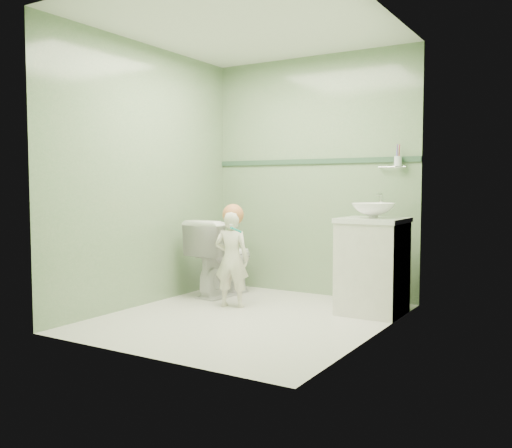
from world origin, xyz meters
The scene contains 12 objects.
ground centered at (0.00, 0.00, 0.00)m, with size 2.50×2.50×0.00m, color silver.
room_shell centered at (0.00, 0.00, 1.20)m, with size 2.50×2.54×2.40m.
trim_stripe centered at (0.00, 1.24, 1.35)m, with size 2.20×0.02×0.05m, color #33543D.
vanity centered at (0.84, 0.70, 0.40)m, with size 0.52×0.50×0.80m, color silver.
counter centered at (0.84, 0.70, 0.81)m, with size 0.54×0.52×0.04m, color white.
basin centered at (0.84, 0.70, 0.89)m, with size 0.37×0.37×0.13m, color white.
faucet centered at (0.84, 0.89, 0.97)m, with size 0.03×0.13×0.18m.
cup_holder centered at (0.89, 1.18, 1.33)m, with size 0.26×0.07×0.21m.
toilet centered at (-0.74, 0.71, 0.39)m, with size 0.43×0.76×0.77m, color white.
toddler centered at (-0.35, 0.30, 0.44)m, with size 0.32×0.21×0.88m, color silver.
hair_cap centered at (-0.35, 0.33, 0.84)m, with size 0.20×0.20×0.20m, color #C37441.
teal_toothbrush centered at (-0.24, 0.20, 0.72)m, with size 0.10×0.14×0.08m.
Camera 1 is at (2.46, -3.90, 1.10)m, focal length 39.25 mm.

